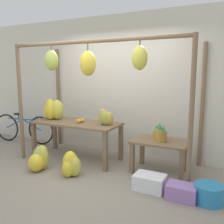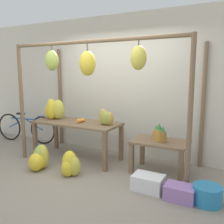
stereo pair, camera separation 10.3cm
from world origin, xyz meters
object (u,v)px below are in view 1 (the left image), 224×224
Objects in this scene: blue_bucket at (209,194)px; fruit_crate_purple at (182,192)px; banana_pile_ground_left at (40,159)px; papaya_pile at (106,118)px; orange_pile at (81,121)px; parked_bicycle at (23,128)px; banana_pile_ground_right at (71,166)px; banana_pile_on_table at (53,110)px; fruit_crate_white at (150,182)px; pineapple_cluster at (160,134)px.

blue_bucket is 0.94× the size of fruit_crate_purple.
papaya_pile is (0.89, 0.77, 0.67)m from banana_pile_ground_left.
orange_pile is 0.13× the size of parked_bicycle.
orange_pile is 0.53× the size of banana_pile_ground_right.
banana_pile_on_table is 1.91× the size of orange_pile.
blue_bucket is at bearing -12.75° from parked_bicycle.
fruit_crate_white is at bearing -21.11° from orange_pile.
banana_pile_on_table reaches higher than fruit_crate_purple.
banana_pile_ground_right is 1.30m from fruit_crate_white.
blue_bucket reaches higher than fruit_crate_white.
blue_bucket is (2.74, 0.14, -0.07)m from banana_pile_ground_left.
orange_pile is at bearing 158.89° from fruit_crate_white.
banana_pile_ground_right is 1.11× the size of blue_bucket.
banana_pile_ground_right is 2.42m from parked_bicycle.
pineapple_cluster is at bearing 31.42° from banana_pile_ground_right.
banana_pile_ground_right is at bearing -68.66° from orange_pile.
fruit_crate_white is 1.33× the size of papaya_pile.
fruit_crate_white is at bearing 3.90° from banana_pile_ground_left.
banana_pile_ground_left is 1.95m from fruit_crate_white.
papaya_pile reaches higher than banana_pile_ground_left.
banana_pile_on_table reaches higher than parked_bicycle.
banana_pile_on_table is 0.70m from orange_pile.
banana_pile_ground_right is 0.94× the size of fruit_crate_white.
papaya_pile is (-1.85, 0.63, 0.74)m from blue_bucket.
fruit_crate_purple is at bearing -7.35° from fruit_crate_white.
pineapple_cluster is at bearing 1.44° from orange_pile.
banana_pile_ground_right is at bearing -175.18° from fruit_crate_white.
fruit_crate_white is 1.44m from papaya_pile.
fruit_crate_purple is at bearing 1.60° from banana_pile_ground_right.
fruit_crate_white is at bearing -31.05° from papaya_pile.
orange_pile is 0.45× the size of banana_pile_ground_left.
banana_pile_ground_left is 1.33× the size of blue_bucket.
fruit_crate_purple is at bearing -24.56° from papaya_pile.
orange_pile is 0.56× the size of fruit_crate_purple.
banana_pile_on_table is 2.22m from pineapple_cluster.
pineapple_cluster is 0.76× the size of banana_pile_ground_right.
papaya_pile is (-1.05, 0.63, 0.75)m from fruit_crate_white.
banana_pile_on_table is 0.26× the size of parked_bicycle.
papaya_pile is (2.41, -0.33, 0.51)m from parked_bicycle.
orange_pile is 1.82m from fruit_crate_white.
banana_pile_ground_right is 1.05× the size of fruit_crate_purple.
banana_pile_ground_left is at bearing -67.58° from banana_pile_on_table.
fruit_crate_purple is (2.73, -0.70, -0.82)m from banana_pile_on_table.
banana_pile_ground_left is 1.12× the size of fruit_crate_white.
fruit_crate_white is at bearing -84.85° from pineapple_cluster.
banana_pile_ground_right is 1.25× the size of papaya_pile.
blue_bucket is (2.38, -0.61, -0.65)m from orange_pile.
fruit_crate_purple is (1.76, 0.05, -0.07)m from banana_pile_ground_right.
blue_bucket is 0.34m from fruit_crate_purple.
banana_pile_on_table is 3.23m from blue_bucket.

